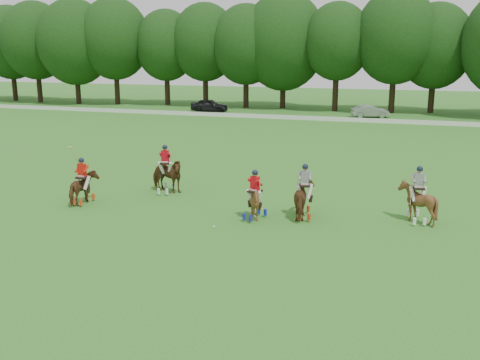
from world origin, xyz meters
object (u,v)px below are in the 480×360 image
(polo_red_a, at_px, (83,187))
(polo_stripe_b, at_px, (417,202))
(car_left, at_px, (210,105))
(polo_ball, at_px, (214,227))
(polo_stripe_a, at_px, (304,198))
(polo_red_b, at_px, (166,175))
(car_mid, at_px, (370,111))
(polo_red_c, at_px, (255,202))

(polo_red_a, relative_size, polo_stripe_b, 1.14)
(car_left, height_order, polo_ball, car_left)
(polo_red_a, distance_m, polo_stripe_b, 15.12)
(polo_stripe_a, bearing_deg, polo_stripe_b, 11.29)
(car_left, distance_m, polo_stripe_b, 44.81)
(polo_red_b, relative_size, polo_ball, 27.39)
(car_mid, xyz_separation_m, polo_stripe_a, (0.72, -38.53, 0.20))
(car_left, relative_size, polo_red_a, 1.62)
(car_left, distance_m, polo_red_b, 38.51)
(car_mid, height_order, polo_stripe_b, polo_stripe_b)
(polo_red_b, distance_m, polo_stripe_a, 7.84)
(car_mid, relative_size, polo_stripe_b, 1.69)
(car_left, bearing_deg, polo_stripe_b, -151.91)
(car_left, bearing_deg, polo_red_a, -171.54)
(polo_red_c, xyz_separation_m, polo_ball, (-1.26, -1.59, -0.72))
(polo_stripe_a, height_order, polo_ball, polo_stripe_a)
(car_left, relative_size, polo_red_b, 1.81)
(polo_red_b, xyz_separation_m, polo_stripe_b, (12.21, -1.06, -0.03))
(polo_red_a, xyz_separation_m, polo_stripe_a, (10.35, 1.15, 0.08))
(polo_red_c, bearing_deg, polo_ball, -128.30)
(polo_red_b, xyz_separation_m, polo_ball, (4.38, -4.51, -0.86))
(car_mid, bearing_deg, polo_stripe_a, 162.10)
(polo_red_a, relative_size, polo_stripe_a, 1.16)
(polo_stripe_a, bearing_deg, car_left, 117.13)
(car_mid, bearing_deg, polo_red_a, 147.39)
(car_left, bearing_deg, car_mid, -94.86)
(car_mid, xyz_separation_m, polo_stripe_b, (5.34, -37.60, 0.21))
(polo_red_c, relative_size, polo_ball, 24.18)
(car_left, xyz_separation_m, polo_red_a, (9.39, -39.67, 0.03))
(polo_red_b, relative_size, polo_stripe_a, 1.04)
(polo_red_a, relative_size, polo_red_c, 1.27)
(car_left, relative_size, polo_stripe_a, 1.88)
(car_mid, xyz_separation_m, polo_ball, (-2.49, -41.05, -0.62))
(car_mid, relative_size, polo_red_c, 1.87)
(car_mid, bearing_deg, polo_ball, 157.57)
(car_left, height_order, polo_red_c, polo_red_c)
(polo_red_a, xyz_separation_m, polo_ball, (7.15, -1.38, -0.75))
(polo_red_c, relative_size, polo_stripe_b, 0.90)
(car_mid, height_order, polo_red_c, polo_red_c)
(car_mid, distance_m, polo_red_b, 37.18)
(car_mid, relative_size, polo_stripe_a, 1.71)
(polo_red_b, relative_size, polo_red_c, 1.13)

